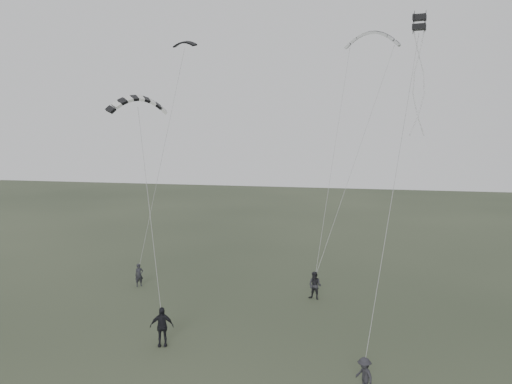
% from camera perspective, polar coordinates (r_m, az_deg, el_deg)
% --- Properties ---
extents(ground, '(140.00, 140.00, 0.00)m').
position_cam_1_polar(ground, '(26.16, -6.16, -16.20)').
color(ground, '#2C3525').
rests_on(ground, ground).
extents(flyer_left, '(0.66, 0.64, 1.52)m').
position_cam_1_polar(flyer_left, '(34.60, -13.21, -9.22)').
color(flyer_left, black).
rests_on(flyer_left, ground).
extents(flyer_right, '(1.00, 0.89, 1.72)m').
position_cam_1_polar(flyer_right, '(31.36, 6.75, -10.58)').
color(flyer_right, black).
rests_on(flyer_right, ground).
extents(flyer_center, '(1.21, 0.79, 1.91)m').
position_cam_1_polar(flyer_center, '(25.19, -10.72, -14.86)').
color(flyer_center, black).
rests_on(flyer_center, ground).
extents(flyer_far, '(1.03, 1.10, 1.49)m').
position_cam_1_polar(flyer_far, '(21.20, 12.26, -19.86)').
color(flyer_far, '#232328').
rests_on(flyer_far, ground).
extents(kite_dark_small, '(1.74, 0.91, 0.65)m').
position_cam_1_polar(kite_dark_small, '(35.73, -8.17, 16.59)').
color(kite_dark_small, black).
rests_on(kite_dark_small, flyer_left).
extents(kite_pale_large, '(3.84, 1.42, 1.68)m').
position_cam_1_polar(kite_pale_large, '(36.79, 13.15, 17.32)').
color(kite_pale_large, '#A7A9AC').
rests_on(kite_pale_large, flyer_right).
extents(kite_striped, '(3.21, 2.89, 1.43)m').
position_cam_1_polar(kite_striped, '(28.14, -13.38, 10.42)').
color(kite_striped, black).
rests_on(kite_striped, flyer_center).
extents(kite_box, '(0.70, 0.73, 0.73)m').
position_cam_1_polar(kite_box, '(26.16, 18.17, 17.95)').
color(kite_box, black).
rests_on(kite_box, flyer_far).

